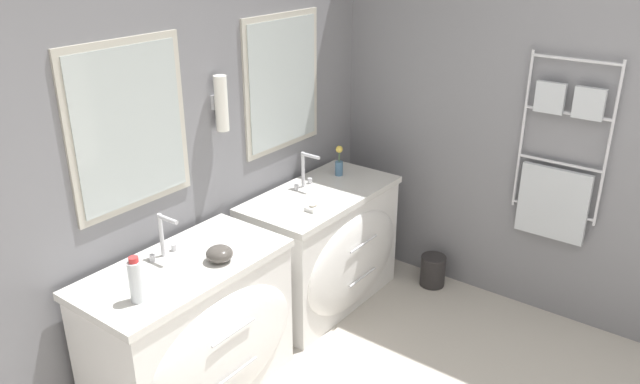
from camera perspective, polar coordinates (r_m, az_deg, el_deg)
The scene contains 11 objects.
wall_back at distance 3.35m, azimuth -14.43°, elevation 4.40°, with size 5.06×0.15×2.60m.
wall_right at distance 4.05m, azimuth 17.49°, elevation 7.16°, with size 0.13×4.28×2.60m.
vanity_left at distance 3.37m, azimuth -11.45°, elevation -12.38°, with size 1.08×0.61×0.79m.
vanity_right at distance 4.09m, azimuth 0.50°, elevation -5.10°, with size 1.08×0.61×0.79m.
faucet_left at distance 3.23m, azimuth -14.11°, elevation -3.91°, with size 0.17×0.14×0.24m.
faucet_right at distance 3.97m, azimuth -1.37°, elevation 2.02°, with size 0.17×0.14×0.24m.
toiletry_bottle at distance 2.90m, azimuth -16.45°, elevation -7.76°, with size 0.07×0.07×0.22m.
amenity_bowl at distance 3.17m, azimuth -9.18°, elevation -5.60°, with size 0.14×0.14×0.08m.
flower_vase at distance 4.18m, azimuth 1.76°, elevation 2.67°, with size 0.05×0.05×0.21m.
soap_dish at distance 3.69m, azimuth -0.60°, elevation -1.39°, with size 0.10×0.07×0.04m.
waste_bin at distance 4.48m, azimuth 10.28°, elevation -7.02°, with size 0.18×0.18×0.22m.
Camera 1 is at (-1.94, -0.30, 2.34)m, focal length 35.00 mm.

